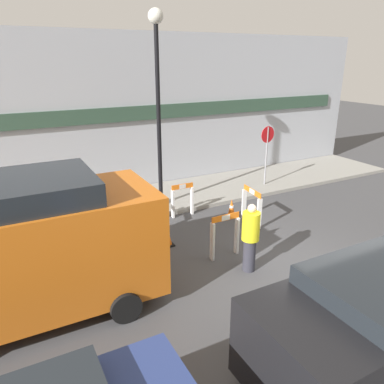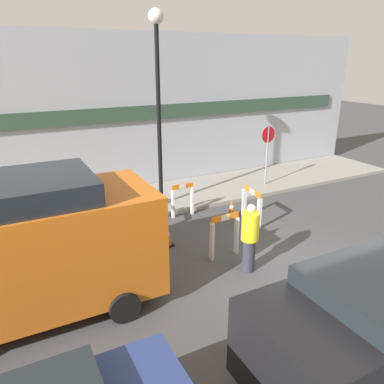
{
  "view_description": "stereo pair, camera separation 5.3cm",
  "coord_description": "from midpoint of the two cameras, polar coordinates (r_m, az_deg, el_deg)",
  "views": [
    {
      "loc": [
        -5.6,
        -5.26,
        4.64
      ],
      "look_at": [
        -0.87,
        3.67,
        1.0
      ],
      "focal_mm": 35.0,
      "sensor_mm": 36.0,
      "label": 1
    },
    {
      "loc": [
        -5.55,
        -5.29,
        4.64
      ],
      "look_at": [
        -0.87,
        3.67,
        1.0
      ],
      "focal_mm": 35.0,
      "sensor_mm": 36.0,
      "label": 2
    }
  ],
  "objects": [
    {
      "name": "streetlamp_post",
      "position": [
        11.49,
        -5.39,
        15.68
      ],
      "size": [
        0.44,
        0.44,
        5.82
      ],
      "color": "black",
      "rests_on": "sidewalk_slab"
    },
    {
      "name": "traffic_cone_1",
      "position": [
        11.56,
        5.91,
        -2.48
      ],
      "size": [
        0.3,
        0.3,
        0.58
      ],
      "color": "black",
      "rests_on": "ground_plane"
    },
    {
      "name": "traffic_cone_0",
      "position": [
        9.81,
        -3.92,
        -6.73
      ],
      "size": [
        0.3,
        0.3,
        0.55
      ],
      "color": "black",
      "rests_on": "ground_plane"
    },
    {
      "name": "traffic_cone_2",
      "position": [
        9.95,
        -6.18,
        -6.14
      ],
      "size": [
        0.3,
        0.3,
        0.64
      ],
      "color": "black",
      "rests_on": "ground_plane"
    },
    {
      "name": "barricade_0",
      "position": [
        9.16,
        4.89,
        -6.48
      ],
      "size": [
        0.77,
        0.14,
        1.12
      ],
      "rotation": [
        0.0,
        0.0,
        6.3
      ],
      "color": "white",
      "rests_on": "ground_plane"
    },
    {
      "name": "work_van",
      "position": [
        7.43,
        -24.51,
        -7.49
      ],
      "size": [
        4.84,
        2.25,
        2.71
      ],
      "color": "#D16619",
      "rests_on": "ground_plane"
    },
    {
      "name": "sidewalk_slab",
      "position": [
        13.34,
        -1.36,
        -0.27
      ],
      "size": [
        18.0,
        2.89,
        0.12
      ],
      "color": "gray",
      "rests_on": "ground_plane"
    },
    {
      "name": "person_pedestrian",
      "position": [
        11.09,
        -17.51,
        -0.14
      ],
      "size": [
        0.46,
        0.46,
        1.71
      ],
      "rotation": [
        0.0,
        0.0,
        3.37
      ],
      "color": "#33333D",
      "rests_on": "sidewalk_slab"
    },
    {
      "name": "ground_plane",
      "position": [
        8.97,
        16.32,
        -12.24
      ],
      "size": [
        60.0,
        60.0,
        0.0
      ],
      "primitive_type": "plane",
      "color": "#424244"
    },
    {
      "name": "stop_sign",
      "position": [
        14.05,
        11.25,
        6.9
      ],
      "size": [
        0.6,
        0.07,
        2.19
      ],
      "rotation": [
        0.0,
        0.0,
        3.23
      ],
      "color": "gray",
      "rests_on": "sidewalk_slab"
    },
    {
      "name": "person_worker",
      "position": [
        8.54,
        8.7,
        -6.67
      ],
      "size": [
        0.4,
        0.4,
        1.64
      ],
      "rotation": [
        0.0,
        0.0,
        1.55
      ],
      "color": "#33333D",
      "rests_on": "ground_plane"
    },
    {
      "name": "barricade_3",
      "position": [
        10.49,
        -7.56,
        -3.28
      ],
      "size": [
        0.41,
        0.82,
        1.03
      ],
      "rotation": [
        0.0,
        0.0,
        10.64
      ],
      "color": "white",
      "rests_on": "ground_plane"
    },
    {
      "name": "storefront_facade",
      "position": [
        14.03,
        -4.28,
        12.02
      ],
      "size": [
        18.0,
        0.22,
        5.5
      ],
      "color": "#A3A8B2",
      "rests_on": "ground_plane"
    },
    {
      "name": "barricade_2",
      "position": [
        11.48,
        -1.59,
        -1.1
      ],
      "size": [
        0.71,
        0.14,
        1.04
      ],
      "rotation": [
        0.0,
        0.0,
        9.41
      ],
      "color": "white",
      "rests_on": "ground_plane"
    },
    {
      "name": "barricade_1",
      "position": [
        11.07,
        8.92,
        -1.92
      ],
      "size": [
        0.22,
        0.93,
        1.07
      ],
      "rotation": [
        0.0,
        0.0,
        7.76
      ],
      "color": "white",
      "rests_on": "ground_plane"
    }
  ]
}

